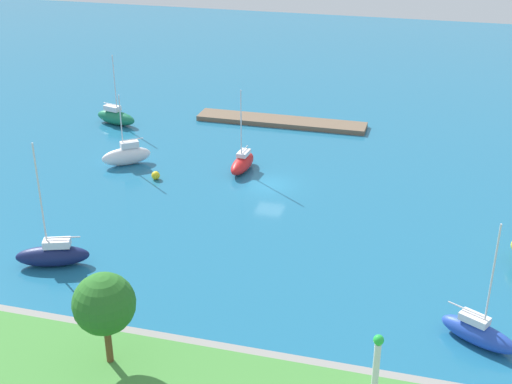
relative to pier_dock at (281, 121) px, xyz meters
The scene contains 11 objects.
water 16.62m from the pier_dock, 99.86° to the left, with size 160.00×160.00×0.00m, color #1E668C.
pier_dock is the anchor object (origin of this frame).
breakwater 43.05m from the pier_dock, 93.79° to the left, with size 58.12×4.00×1.18m, color gray.
harbor_beacon 45.66m from the pier_dock, 109.46° to the left, with size 0.56×0.56×3.73m.
park_tree_midwest 44.60m from the pier_dock, 90.87° to the left, with size 3.43×3.43×5.52m.
sailboat_navy_near_pier 35.23m from the pier_dock, 75.34° to the left, with size 5.50×3.27×9.54m.
sailboat_red_off_beacon 13.93m from the pier_dock, 88.00° to the left, with size 1.86×4.78×8.03m.
sailboat_green_outer_mooring 18.55m from the pier_dock, 15.79° to the left, with size 5.36×2.84×7.89m.
sailboat_white_far_south 19.38m from the pier_dock, 52.77° to the left, with size 4.61×4.00×7.07m.
sailboat_blue_lone_south 41.07m from the pier_dock, 120.20° to the left, with size 5.02×3.60×8.31m.
mooring_buoy_yellow 19.52m from the pier_dock, 66.83° to the left, with size 0.79×0.79×0.79m, color yellow.
Camera 1 is at (-13.81, 55.74, 26.39)m, focal length 48.69 mm.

